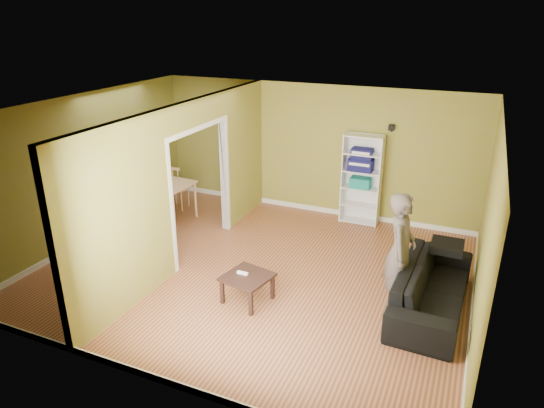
# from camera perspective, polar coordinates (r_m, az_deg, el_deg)

# --- Properties ---
(room_shell) EXTENTS (6.50, 6.50, 6.50)m
(room_shell) POSITION_cam_1_polar(r_m,az_deg,el_deg) (7.33, -2.06, 1.15)
(room_shell) COLOR #BB6445
(room_shell) RESTS_ON ground
(partition) EXTENTS (0.22, 5.50, 2.60)m
(partition) POSITION_cam_1_polar(r_m,az_deg,el_deg) (7.89, -9.96, 2.35)
(partition) COLOR olive
(partition) RESTS_ON ground
(wall_speaker) EXTENTS (0.10, 0.10, 0.10)m
(wall_speaker) POSITION_cam_1_polar(r_m,az_deg,el_deg) (9.21, 13.87, 8.72)
(wall_speaker) COLOR black
(wall_speaker) RESTS_ON room_shell
(sofa) EXTENTS (2.26, 1.04, 0.85)m
(sofa) POSITION_cam_1_polar(r_m,az_deg,el_deg) (7.09, 18.41, -8.64)
(sofa) COLOR #2B2B2C
(sofa) RESTS_ON ground
(person) EXTENTS (0.72, 0.57, 1.96)m
(person) POSITION_cam_1_polar(r_m,az_deg,el_deg) (6.81, 14.96, -4.26)
(person) COLOR slate
(person) RESTS_ON ground
(bookshelf) EXTENTS (0.74, 0.32, 1.75)m
(bookshelf) POSITION_cam_1_polar(r_m,az_deg,el_deg) (9.48, 10.56, 2.91)
(bookshelf) COLOR white
(bookshelf) RESTS_ON ground
(paper_box_teal) EXTENTS (0.39, 0.25, 0.20)m
(paper_box_teal) POSITION_cam_1_polar(r_m,az_deg,el_deg) (9.46, 10.36, 2.49)
(paper_box_teal) COLOR #17907B
(paper_box_teal) RESTS_ON bookshelf
(paper_box_navy_b) EXTENTS (0.46, 0.30, 0.23)m
(paper_box_navy_b) POSITION_cam_1_polar(r_m,az_deg,el_deg) (9.36, 10.40, 4.59)
(paper_box_navy_b) COLOR navy
(paper_box_navy_b) RESTS_ON bookshelf
(paper_box_navy_c) EXTENTS (0.39, 0.25, 0.20)m
(paper_box_navy_c) POSITION_cam_1_polar(r_m,az_deg,el_deg) (9.30, 10.54, 5.66)
(paper_box_navy_c) COLOR navy
(paper_box_navy_c) RESTS_ON bookshelf
(coffee_table) EXTENTS (0.61, 0.61, 0.41)m
(coffee_table) POSITION_cam_1_polar(r_m,az_deg,el_deg) (6.94, -2.91, -8.87)
(coffee_table) COLOR black
(coffee_table) RESTS_ON ground
(game_controller) EXTENTS (0.16, 0.04, 0.03)m
(game_controller) POSITION_cam_1_polar(r_m,az_deg,el_deg) (6.95, -3.49, -8.09)
(game_controller) COLOR white
(game_controller) RESTS_ON coffee_table
(dining_table) EXTENTS (1.22, 0.82, 0.77)m
(dining_table) POSITION_cam_1_polar(r_m,az_deg,el_deg) (9.76, -12.99, 2.09)
(dining_table) COLOR #EBB480
(dining_table) RESTS_ON ground
(chair_left) EXTENTS (0.46, 0.46, 0.91)m
(chair_left) POSITION_cam_1_polar(r_m,az_deg,el_deg) (10.31, -15.93, 1.50)
(chair_left) COLOR tan
(chair_left) RESTS_ON ground
(chair_near) EXTENTS (0.52, 0.52, 0.95)m
(chair_near) POSITION_cam_1_polar(r_m,az_deg,el_deg) (9.39, -14.42, -0.22)
(chair_near) COLOR #D5B784
(chair_near) RESTS_ON ground
(chair_far) EXTENTS (0.47, 0.47, 0.95)m
(chair_far) POSITION_cam_1_polar(r_m,az_deg,el_deg) (10.30, -11.01, 2.03)
(chair_far) COLOR tan
(chair_far) RESTS_ON ground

